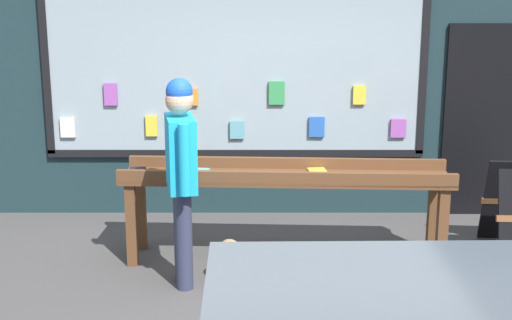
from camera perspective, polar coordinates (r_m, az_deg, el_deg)
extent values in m
plane|color=#474444|center=(5.90, 2.64, -11.17)|extent=(40.00, 40.00, 0.00)
cube|color=#192D33|center=(7.78, 1.97, 8.39)|extent=(7.15, 0.20, 3.51)
cube|color=#8C9EA8|center=(7.66, -1.75, 7.11)|extent=(4.03, 0.03, 1.80)
cube|color=black|center=(7.82, -1.70, 0.56)|extent=(4.11, 0.06, 0.08)
cube|color=black|center=(7.98, -16.46, 6.82)|extent=(0.08, 0.06, 1.80)
cube|color=black|center=(7.87, 13.18, 6.93)|extent=(0.08, 0.06, 1.80)
cube|color=silver|center=(7.98, -14.87, 2.54)|extent=(0.16, 0.03, 0.22)
cube|color=#994CA5|center=(7.81, -11.59, 5.17)|extent=(0.14, 0.03, 0.24)
cube|color=yellow|center=(7.79, -8.40, 2.71)|extent=(0.13, 0.03, 0.22)
cube|color=orange|center=(7.69, -5.30, 5.04)|extent=(0.16, 0.03, 0.18)
cube|color=#5999A5|center=(7.72, -1.58, 2.43)|extent=(0.15, 0.03, 0.19)
cube|color=#338C4C|center=(7.65, 1.62, 5.38)|extent=(0.17, 0.03, 0.25)
cube|color=#2659B2|center=(7.74, 4.83, 2.65)|extent=(0.17, 0.03, 0.22)
cube|color=yellow|center=(7.73, 8.22, 5.16)|extent=(0.13, 0.03, 0.20)
cube|color=#994CA5|center=(7.87, 11.27, 2.51)|extent=(0.16, 0.03, 0.20)
cube|color=black|center=(8.13, 17.78, 2.96)|extent=(0.90, 0.04, 2.10)
cube|color=brown|center=(6.55, -9.98, -5.14)|extent=(0.09, 0.09, 0.77)
cube|color=brown|center=(6.54, 14.61, -5.42)|extent=(0.09, 0.09, 0.77)
cube|color=brown|center=(6.94, -9.23, -4.01)|extent=(0.09, 0.09, 0.77)
cube|color=brown|center=(6.93, 13.92, -4.28)|extent=(0.09, 0.09, 0.77)
cube|color=brown|center=(6.48, 2.35, -1.40)|extent=(3.00, 0.73, 0.04)
cube|color=brown|center=(6.21, 2.34, -1.50)|extent=(2.98, 0.20, 0.12)
cube|color=brown|center=(6.71, 2.37, -0.32)|extent=(2.98, 0.20, 0.12)
cube|color=black|center=(6.63, -9.59, -0.90)|extent=(0.15, 0.22, 0.03)
cube|color=#5999A5|center=(6.53, -4.45, -0.98)|extent=(0.16, 0.23, 0.03)
cube|color=red|center=(6.35, 0.04, -1.40)|extent=(0.14, 0.19, 0.02)
cube|color=yellow|center=(6.58, 4.91, -0.93)|extent=(0.18, 0.25, 0.02)
cube|color=yellow|center=(6.42, 9.54, -1.42)|extent=(0.15, 0.22, 0.02)
cube|color=#994CA5|center=(6.53, 14.42, -1.45)|extent=(0.17, 0.22, 0.02)
cylinder|color=#2D334C|center=(5.98, -5.83, -6.44)|extent=(0.14, 0.14, 0.85)
cylinder|color=#2D334C|center=(6.14, -5.98, -5.90)|extent=(0.14, 0.14, 0.85)
cube|color=#19A5E0|center=(5.85, -6.08, 0.55)|extent=(0.31, 0.51, 0.60)
cylinder|color=#19A5E0|center=(5.56, -5.79, 0.01)|extent=(0.09, 0.09, 0.57)
cylinder|color=#19A5E0|center=(6.14, -6.35, 1.31)|extent=(0.09, 0.09, 0.57)
sphere|color=tan|center=(5.77, -6.19, 4.78)|extent=(0.23, 0.23, 0.23)
sphere|color=blue|center=(5.76, -6.21, 5.46)|extent=(0.22, 0.22, 0.22)
ellipsoid|color=#99724C|center=(5.91, -1.39, -8.24)|extent=(0.33, 0.40, 0.21)
ellipsoid|color=black|center=(5.90, -1.40, -8.15)|extent=(0.28, 0.28, 0.22)
sphere|color=#99724C|center=(6.08, -2.19, -7.19)|extent=(0.18, 0.18, 0.18)
cylinder|color=#99724C|center=(5.72, -0.59, -8.66)|extent=(0.07, 0.10, 0.12)
cylinder|color=#99724C|center=(6.09, -1.32, -9.46)|extent=(0.04, 0.04, 0.17)
cylinder|color=#99724C|center=(6.05, -2.23, -9.62)|extent=(0.04, 0.04, 0.17)
cylinder|color=#99724C|center=(5.91, -0.52, -10.19)|extent=(0.04, 0.04, 0.17)
cylinder|color=#99724C|center=(5.87, -1.45, -10.36)|extent=(0.04, 0.04, 0.17)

